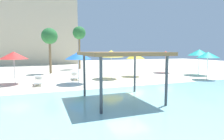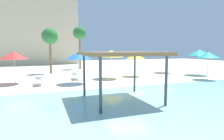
{
  "view_description": "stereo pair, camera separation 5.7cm",
  "coord_description": "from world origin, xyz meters",
  "px_view_note": "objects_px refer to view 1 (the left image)",
  "views": [
    {
      "loc": [
        -5.33,
        -11.2,
        2.78
      ],
      "look_at": [
        -0.39,
        2.0,
        1.3
      ],
      "focal_mm": 29.98,
      "sensor_mm": 36.0,
      "label": 1
    },
    {
      "loc": [
        -5.28,
        -11.22,
        2.78
      ],
      "look_at": [
        -0.39,
        2.0,
        1.3
      ],
      "focal_mm": 29.98,
      "sensor_mm": 36.0,
      "label": 2
    }
  ],
  "objects_px": {
    "palm_tree_2": "(79,34)",
    "shade_pavilion": "(122,55)",
    "beach_umbrella_teal_2": "(199,52)",
    "beach_umbrella_yellow_1": "(111,54)",
    "lounge_chair_1": "(38,81)",
    "beach_umbrella_red_7": "(166,53)",
    "palm_tree_0": "(49,37)",
    "beach_umbrella_blue_0": "(78,56)",
    "beach_umbrella_red_4": "(14,55)",
    "beach_umbrella_yellow_6": "(135,56)",
    "lounge_chair_0": "(75,76)",
    "beach_umbrella_teal_5": "(208,55)"
  },
  "relations": [
    {
      "from": "palm_tree_2",
      "to": "shade_pavilion",
      "type": "bearing_deg",
      "value": -93.8
    },
    {
      "from": "beach_umbrella_teal_2",
      "to": "beach_umbrella_yellow_1",
      "type": "bearing_deg",
      "value": 174.87
    },
    {
      "from": "lounge_chair_1",
      "to": "beach_umbrella_teal_2",
      "type": "bearing_deg",
      "value": 92.6
    },
    {
      "from": "shade_pavilion",
      "to": "beach_umbrella_red_7",
      "type": "xyz_separation_m",
      "value": [
        10.49,
        10.34,
        -0.13
      ]
    },
    {
      "from": "lounge_chair_1",
      "to": "palm_tree_0",
      "type": "height_order",
      "value": "palm_tree_0"
    },
    {
      "from": "beach_umbrella_teal_2",
      "to": "palm_tree_0",
      "type": "xyz_separation_m",
      "value": [
        -15.79,
        7.28,
        1.83
      ]
    },
    {
      "from": "beach_umbrella_blue_0",
      "to": "beach_umbrella_red_4",
      "type": "xyz_separation_m",
      "value": [
        -5.03,
        1.64,
        0.02
      ]
    },
    {
      "from": "lounge_chair_1",
      "to": "palm_tree_2",
      "type": "xyz_separation_m",
      "value": [
        5.63,
        11.8,
        4.88
      ]
    },
    {
      "from": "beach_umbrella_yellow_6",
      "to": "palm_tree_0",
      "type": "xyz_separation_m",
      "value": [
        -8.49,
        5.76,
        2.2
      ]
    },
    {
      "from": "beach_umbrella_teal_2",
      "to": "beach_umbrella_yellow_6",
      "type": "height_order",
      "value": "beach_umbrella_teal_2"
    },
    {
      "from": "lounge_chair_0",
      "to": "palm_tree_0",
      "type": "height_order",
      "value": "palm_tree_0"
    },
    {
      "from": "lounge_chair_1",
      "to": "beach_umbrella_blue_0",
      "type": "bearing_deg",
      "value": 83.11
    },
    {
      "from": "beach_umbrella_yellow_1",
      "to": "beach_umbrella_red_4",
      "type": "relative_size",
      "value": 1.04
    },
    {
      "from": "beach_umbrella_yellow_1",
      "to": "lounge_chair_0",
      "type": "distance_m",
      "value": 4.14
    },
    {
      "from": "beach_umbrella_red_7",
      "to": "shade_pavilion",
      "type": "bearing_deg",
      "value": -135.41
    },
    {
      "from": "beach_umbrella_red_7",
      "to": "palm_tree_0",
      "type": "xyz_separation_m",
      "value": [
        -13.6,
        4.09,
        1.98
      ]
    },
    {
      "from": "beach_umbrella_teal_2",
      "to": "lounge_chair_0",
      "type": "relative_size",
      "value": 1.5
    },
    {
      "from": "beach_umbrella_red_7",
      "to": "beach_umbrella_teal_2",
      "type": "bearing_deg",
      "value": -55.47
    },
    {
      "from": "beach_umbrella_teal_2",
      "to": "beach_umbrella_red_4",
      "type": "bearing_deg",
      "value": 177.4
    },
    {
      "from": "beach_umbrella_yellow_6",
      "to": "palm_tree_2",
      "type": "xyz_separation_m",
      "value": [
        -4.14,
        9.98,
        3.03
      ]
    },
    {
      "from": "beach_umbrella_teal_2",
      "to": "beach_umbrella_yellow_6",
      "type": "relative_size",
      "value": 1.18
    },
    {
      "from": "beach_umbrella_red_4",
      "to": "palm_tree_0",
      "type": "relative_size",
      "value": 0.49
    },
    {
      "from": "beach_umbrella_red_4",
      "to": "lounge_chair_1",
      "type": "xyz_separation_m",
      "value": [
        1.83,
        -1.16,
        -2.04
      ]
    },
    {
      "from": "beach_umbrella_red_4",
      "to": "beach_umbrella_yellow_6",
      "type": "height_order",
      "value": "beach_umbrella_red_4"
    },
    {
      "from": "beach_umbrella_teal_2",
      "to": "palm_tree_2",
      "type": "distance_m",
      "value": 16.44
    },
    {
      "from": "beach_umbrella_blue_0",
      "to": "beach_umbrella_teal_5",
      "type": "height_order",
      "value": "beach_umbrella_blue_0"
    },
    {
      "from": "lounge_chair_0",
      "to": "palm_tree_2",
      "type": "relative_size",
      "value": 0.31
    },
    {
      "from": "beach_umbrella_yellow_1",
      "to": "palm_tree_0",
      "type": "relative_size",
      "value": 0.51
    },
    {
      "from": "beach_umbrella_teal_2",
      "to": "palm_tree_2",
      "type": "height_order",
      "value": "palm_tree_2"
    },
    {
      "from": "beach_umbrella_blue_0",
      "to": "beach_umbrella_teal_2",
      "type": "relative_size",
      "value": 0.92
    },
    {
      "from": "lounge_chair_1",
      "to": "palm_tree_0",
      "type": "relative_size",
      "value": 0.35
    },
    {
      "from": "shade_pavilion",
      "to": "beach_umbrella_blue_0",
      "type": "distance_m",
      "value": 6.49
    },
    {
      "from": "beach_umbrella_red_7",
      "to": "lounge_chair_0",
      "type": "relative_size",
      "value": 1.39
    },
    {
      "from": "beach_umbrella_yellow_1",
      "to": "beach_umbrella_teal_5",
      "type": "relative_size",
      "value": 1.06
    },
    {
      "from": "beach_umbrella_teal_5",
      "to": "beach_umbrella_yellow_6",
      "type": "relative_size",
      "value": 1.08
    },
    {
      "from": "beach_umbrella_red_4",
      "to": "beach_umbrella_red_7",
      "type": "height_order",
      "value": "beach_umbrella_red_7"
    },
    {
      "from": "beach_umbrella_blue_0",
      "to": "beach_umbrella_teal_2",
      "type": "xyz_separation_m",
      "value": [
        13.87,
        0.78,
        0.2
      ]
    },
    {
      "from": "beach_umbrella_red_4",
      "to": "beach_umbrella_yellow_6",
      "type": "relative_size",
      "value": 1.09
    },
    {
      "from": "beach_umbrella_yellow_1",
      "to": "shade_pavilion",
      "type": "bearing_deg",
      "value": -106.42
    },
    {
      "from": "shade_pavilion",
      "to": "lounge_chair_1",
      "type": "xyz_separation_m",
      "value": [
        -4.39,
        6.86,
        -2.2
      ]
    },
    {
      "from": "beach_umbrella_blue_0",
      "to": "beach_umbrella_yellow_1",
      "type": "xyz_separation_m",
      "value": [
        3.57,
        1.7,
        0.1
      ]
    },
    {
      "from": "beach_umbrella_yellow_6",
      "to": "lounge_chair_1",
      "type": "xyz_separation_m",
      "value": [
        -9.77,
        -1.82,
        -1.84
      ]
    },
    {
      "from": "lounge_chair_0",
      "to": "palm_tree_0",
      "type": "bearing_deg",
      "value": -157.17
    },
    {
      "from": "palm_tree_2",
      "to": "beach_umbrella_yellow_1",
      "type": "bearing_deg",
      "value": -83.85
    },
    {
      "from": "palm_tree_0",
      "to": "beach_umbrella_blue_0",
      "type": "bearing_deg",
      "value": -76.57
    },
    {
      "from": "lounge_chair_0",
      "to": "beach_umbrella_yellow_1",
      "type": "bearing_deg",
      "value": 85.56
    },
    {
      "from": "beach_umbrella_red_4",
      "to": "beach_umbrella_teal_5",
      "type": "distance_m",
      "value": 17.41
    },
    {
      "from": "shade_pavilion",
      "to": "palm_tree_0",
      "type": "bearing_deg",
      "value": 102.15
    },
    {
      "from": "beach_umbrella_teal_2",
      "to": "beach_umbrella_teal_5",
      "type": "height_order",
      "value": "beach_umbrella_teal_2"
    },
    {
      "from": "beach_umbrella_yellow_1",
      "to": "lounge_chair_0",
      "type": "relative_size",
      "value": 1.44
    }
  ]
}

